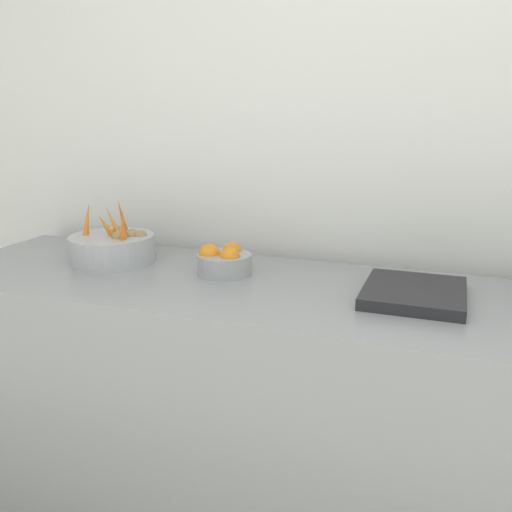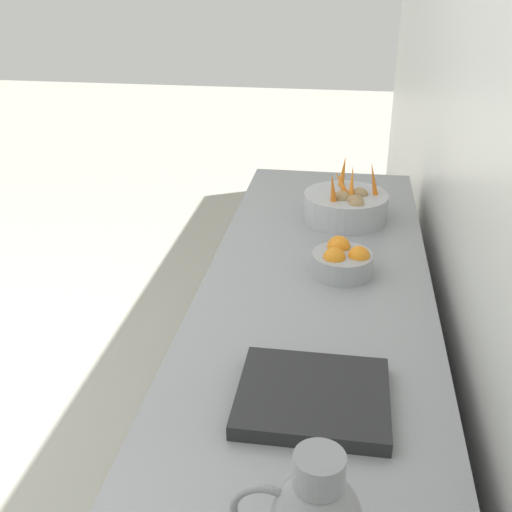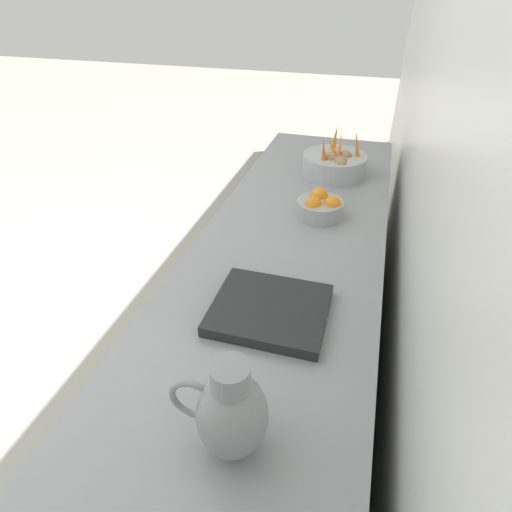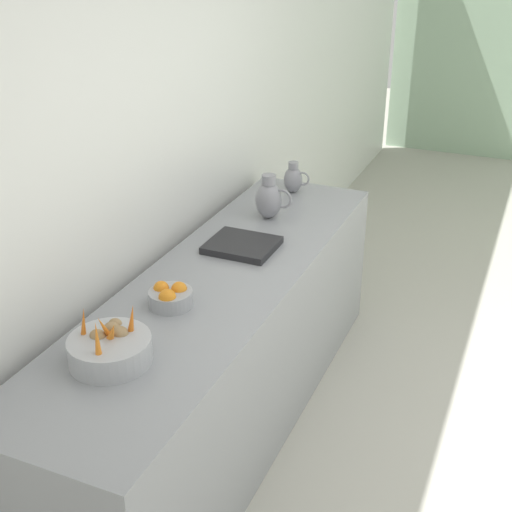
% 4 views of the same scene
% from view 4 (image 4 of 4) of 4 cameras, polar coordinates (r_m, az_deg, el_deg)
% --- Properties ---
extents(tile_wall_left, '(0.10, 9.14, 3.00)m').
position_cam_4_polar(tile_wall_left, '(3.69, -6.32, 11.73)').
color(tile_wall_left, white).
rests_on(tile_wall_left, ground_plane).
extents(prep_counter, '(0.71, 2.74, 0.88)m').
position_cam_4_polar(prep_counter, '(3.51, -2.79, -7.96)').
color(prep_counter, gray).
rests_on(prep_counter, ground_plane).
extents(vegetable_colander, '(0.32, 0.32, 0.23)m').
position_cam_4_polar(vegetable_colander, '(2.71, -11.92, -7.45)').
color(vegetable_colander, '#ADAFB5').
rests_on(vegetable_colander, prep_counter).
extents(orange_bowl, '(0.19, 0.19, 0.11)m').
position_cam_4_polar(orange_bowl, '(3.04, -7.07, -3.33)').
color(orange_bowl, '#9EA0A5').
rests_on(orange_bowl, prep_counter).
extents(metal_pitcher_tall, '(0.21, 0.15, 0.25)m').
position_cam_4_polar(metal_pitcher_tall, '(3.88, 1.09, 4.74)').
color(metal_pitcher_tall, gray).
rests_on(metal_pitcher_tall, prep_counter).
extents(metal_pitcher_short, '(0.16, 0.11, 0.19)m').
position_cam_4_polar(metal_pitcher_short, '(4.28, 3.09, 6.37)').
color(metal_pitcher_short, gray).
rests_on(metal_pitcher_short, prep_counter).
extents(counter_sink_basin, '(0.34, 0.30, 0.04)m').
position_cam_4_polar(counter_sink_basin, '(3.55, -1.16, 0.90)').
color(counter_sink_basin, '#232326').
rests_on(counter_sink_basin, prep_counter).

